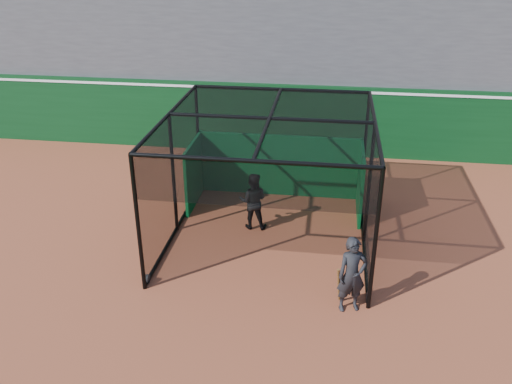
# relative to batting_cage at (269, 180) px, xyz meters

# --- Properties ---
(ground) EXTENTS (120.00, 120.00, 0.00)m
(ground) POSITION_rel_batting_cage_xyz_m (-1.06, -2.29, -1.61)
(ground) COLOR brown
(ground) RESTS_ON ground
(outfield_wall) EXTENTS (50.00, 0.50, 2.50)m
(outfield_wall) POSITION_rel_batting_cage_xyz_m (-1.06, 6.21, -0.33)
(outfield_wall) COLOR #093615
(outfield_wall) RESTS_ON ground
(grandstand) EXTENTS (50.00, 7.85, 8.95)m
(grandstand) POSITION_rel_batting_cage_xyz_m (-1.06, 9.99, 2.86)
(grandstand) COLOR #4C4C4F
(grandstand) RESTS_ON ground
(batting_cage) EXTENTS (5.04, 5.49, 3.24)m
(batting_cage) POSITION_rel_batting_cage_xyz_m (0.00, 0.00, 0.00)
(batting_cage) COLOR black
(batting_cage) RESTS_ON ground
(batter) EXTENTS (0.79, 0.62, 1.57)m
(batter) POSITION_rel_batting_cage_xyz_m (-0.47, 0.43, -0.83)
(batter) COLOR black
(batter) RESTS_ON ground
(on_deck_player) EXTENTS (0.72, 0.58, 1.70)m
(on_deck_player) POSITION_rel_batting_cage_xyz_m (2.07, -2.80, -0.76)
(on_deck_player) COLOR black
(on_deck_player) RESTS_ON ground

